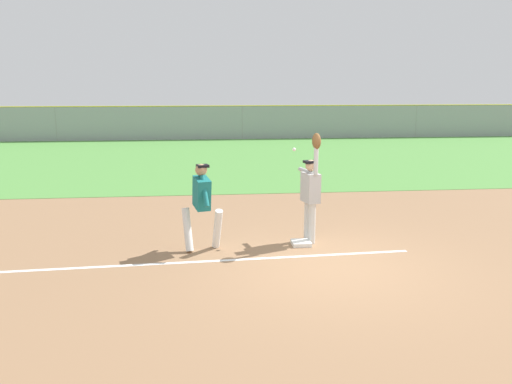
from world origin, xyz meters
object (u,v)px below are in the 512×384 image
(runner, at_px, (202,201))
(parked_car_tan, at_px, (247,122))
(fielder, at_px, (311,189))
(parked_car_red, at_px, (150,123))
(parked_car_silver, at_px, (338,121))
(baseball, at_px, (294,149))
(first_base, at_px, (301,243))

(runner, bearing_deg, parked_car_tan, 68.19)
(fielder, xyz_separation_m, parked_car_red, (-5.73, 24.05, -0.45))
(fielder, relative_size, parked_car_silver, 0.50)
(parked_car_tan, bearing_deg, parked_car_silver, 10.64)
(runner, bearing_deg, fielder, -7.57)
(runner, distance_m, parked_car_silver, 26.59)
(runner, relative_size, baseball, 23.24)
(first_base, height_order, parked_car_silver, parked_car_silver)
(runner, relative_size, parked_car_silver, 0.37)
(fielder, height_order, runner, fielder)
(baseball, xyz_separation_m, parked_car_silver, (7.38, 24.33, -1.22))
(first_base, height_order, parked_car_tan, parked_car_tan)
(parked_car_red, height_order, parked_car_silver, same)
(first_base, bearing_deg, runner, -176.82)
(baseball, bearing_deg, runner, -162.78)
(first_base, bearing_deg, parked_car_silver, 73.62)
(first_base, relative_size, parked_car_tan, 0.08)
(parked_car_tan, xyz_separation_m, parked_car_silver, (6.40, 0.56, 0.00))
(parked_car_tan, distance_m, parked_car_silver, 6.43)
(first_base, bearing_deg, parked_car_red, 102.83)
(fielder, relative_size, baseball, 30.81)
(parked_car_tan, bearing_deg, fielder, -86.00)
(first_base, bearing_deg, baseball, 100.79)
(first_base, height_order, fielder, fielder)
(first_base, xyz_separation_m, runner, (-1.99, -0.11, 0.96))
(runner, height_order, baseball, baseball)
(parked_car_red, distance_m, parked_car_tan, 6.41)
(baseball, relative_size, parked_car_tan, 0.02)
(parked_car_red, distance_m, parked_car_silver, 12.82)
(first_base, height_order, runner, runner)
(parked_car_red, bearing_deg, parked_car_tan, -5.36)
(parked_car_tan, bearing_deg, first_base, -86.49)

